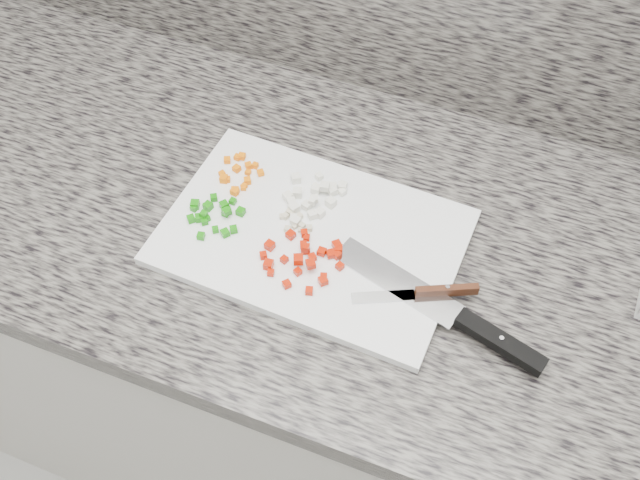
% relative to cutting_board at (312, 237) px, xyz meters
% --- Properties ---
extents(cabinet, '(3.92, 0.62, 0.86)m').
position_rel_cutting_board_xyz_m(cabinet, '(0.07, 0.04, -0.48)').
color(cabinet, silver).
rests_on(cabinet, ground).
extents(countertop, '(3.96, 0.64, 0.04)m').
position_rel_cutting_board_xyz_m(countertop, '(0.07, 0.04, -0.03)').
color(countertop, '#646058').
rests_on(countertop, cabinet).
extents(cutting_board, '(0.43, 0.30, 0.01)m').
position_rel_cutting_board_xyz_m(cutting_board, '(0.00, 0.00, 0.00)').
color(cutting_board, white).
rests_on(cutting_board, countertop).
extents(carrot_pile, '(0.07, 0.08, 0.01)m').
position_rel_cutting_board_xyz_m(carrot_pile, '(-0.14, 0.06, 0.01)').
color(carrot_pile, orange).
rests_on(carrot_pile, cutting_board).
extents(onion_pile, '(0.09, 0.11, 0.02)m').
position_rel_cutting_board_xyz_m(onion_pile, '(-0.02, 0.06, 0.01)').
color(onion_pile, white).
rests_on(onion_pile, cutting_board).
extents(green_pepper_pile, '(0.09, 0.09, 0.02)m').
position_rel_cutting_board_xyz_m(green_pepper_pile, '(-0.14, -0.02, 0.01)').
color(green_pepper_pile, '#177D0B').
rests_on(green_pepper_pile, cutting_board).
extents(red_pepper_pile, '(0.12, 0.10, 0.02)m').
position_rel_cutting_board_xyz_m(red_pepper_pile, '(0.01, -0.05, 0.01)').
color(red_pepper_pile, '#B61802').
rests_on(red_pepper_pile, cutting_board).
extents(garlic_pile, '(0.05, 0.04, 0.01)m').
position_rel_cutting_board_xyz_m(garlic_pile, '(-0.03, 0.01, 0.01)').
color(garlic_pile, beige).
rests_on(garlic_pile, cutting_board).
extents(chef_knife, '(0.31, 0.12, 0.02)m').
position_rel_cutting_board_xyz_m(chef_knife, '(0.24, -0.06, 0.01)').
color(chef_knife, '#BBBCC2').
rests_on(chef_knife, cutting_board).
extents(paring_knife, '(0.16, 0.08, 0.02)m').
position_rel_cutting_board_xyz_m(paring_knife, '(0.18, -0.04, 0.01)').
color(paring_knife, '#BBBCC2').
rests_on(paring_knife, cutting_board).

